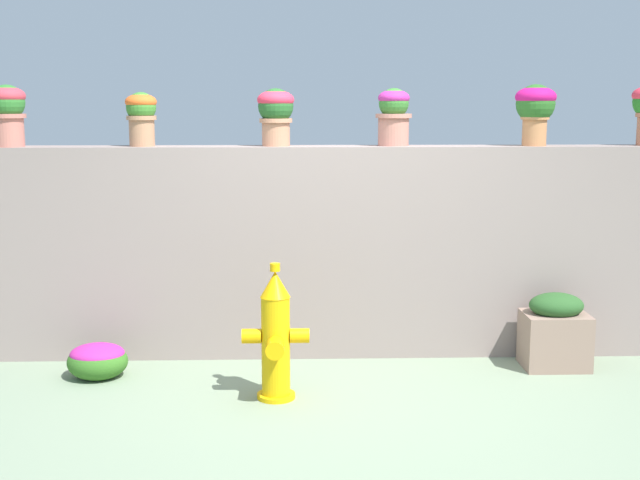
# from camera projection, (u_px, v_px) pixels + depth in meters

# --- Properties ---
(ground_plane) EXTENTS (24.00, 24.00, 0.00)m
(ground_plane) POSITION_uv_depth(u_px,v_px,m) (347.00, 415.00, 5.10)
(ground_plane) COLOR gray
(stone_wall) EXTENTS (5.31, 0.31, 1.57)m
(stone_wall) POSITION_uv_depth(u_px,v_px,m) (337.00, 251.00, 6.25)
(stone_wall) COLOR gray
(stone_wall) RESTS_ON ground
(potted_plant_0) EXTENTS (0.26, 0.26, 0.44)m
(potted_plant_0) POSITION_uv_depth(u_px,v_px,m) (7.00, 109.00, 5.97)
(potted_plant_0) COLOR #C16F61
(potted_plant_0) RESTS_ON stone_wall
(potted_plant_1) EXTENTS (0.23, 0.23, 0.39)m
(potted_plant_1) POSITION_uv_depth(u_px,v_px,m) (141.00, 114.00, 6.04)
(potted_plant_1) COLOR #AF7957
(potted_plant_1) RESTS_ON stone_wall
(potted_plant_2) EXTENTS (0.27, 0.27, 0.42)m
(potted_plant_2) POSITION_uv_depth(u_px,v_px,m) (276.00, 111.00, 6.06)
(potted_plant_2) COLOR tan
(potted_plant_2) RESTS_ON stone_wall
(potted_plant_3) EXTENTS (0.27, 0.27, 0.42)m
(potted_plant_3) POSITION_uv_depth(u_px,v_px,m) (394.00, 113.00, 6.12)
(potted_plant_3) COLOR #B87362
(potted_plant_3) RESTS_ON stone_wall
(potted_plant_4) EXTENTS (0.30, 0.30, 0.45)m
(potted_plant_4) POSITION_uv_depth(u_px,v_px,m) (535.00, 106.00, 6.09)
(potted_plant_4) COLOR #BE7A4B
(potted_plant_4) RESTS_ON stone_wall
(fire_hydrant) EXTENTS (0.43, 0.35, 0.89)m
(fire_hydrant) POSITION_uv_depth(u_px,v_px,m) (276.00, 338.00, 5.33)
(fire_hydrant) COLOR #E4AD0A
(fire_hydrant) RESTS_ON ground
(flower_bush_left) EXTENTS (0.42, 0.37, 0.25)m
(flower_bush_left) POSITION_uv_depth(u_px,v_px,m) (98.00, 359.00, 5.78)
(flower_bush_left) COLOR #336920
(flower_bush_left) RESTS_ON ground
(planter_box) EXTENTS (0.46, 0.35, 0.55)m
(planter_box) POSITION_uv_depth(u_px,v_px,m) (555.00, 332.00, 5.99)
(planter_box) COLOR gray
(planter_box) RESTS_ON ground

